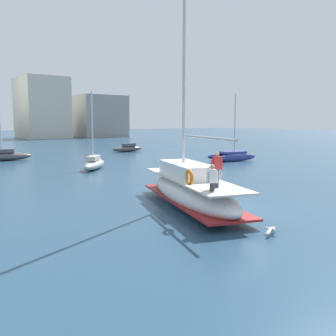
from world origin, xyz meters
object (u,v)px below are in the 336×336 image
(moored_sloop_near, at_px, (231,155))
(moored_cutter_left, at_px, (6,156))
(main_sailboat, at_px, (191,189))
(mooring_buoy, at_px, (207,183))
(moored_sloop_far, at_px, (128,148))
(moored_catamaran, at_px, (94,163))
(seagull, at_px, (271,229))

(moored_sloop_near, distance_m, moored_cutter_left, 25.55)
(moored_sloop_near, height_order, moored_cutter_left, moored_sloop_near)
(main_sailboat, distance_m, mooring_buoy, 6.57)
(main_sailboat, relative_size, moored_sloop_far, 2.10)
(moored_sloop_near, distance_m, moored_catamaran, 16.01)
(moored_sloop_near, relative_size, moored_cutter_left, 1.04)
(moored_cutter_left, bearing_deg, mooring_buoy, -75.03)
(moored_sloop_near, bearing_deg, moored_cutter_left, 143.26)
(main_sailboat, xyz_separation_m, moored_cutter_left, (-1.87, 29.96, -0.33))
(moored_sloop_near, bearing_deg, mooring_buoy, -142.29)
(main_sailboat, height_order, moored_sloop_far, main_sailboat)
(moored_sloop_near, relative_size, moored_catamaran, 1.06)
(main_sailboat, distance_m, moored_catamaran, 17.12)
(moored_sloop_far, xyz_separation_m, moored_catamaran, (-12.98, -15.78, 0.03))
(mooring_buoy, bearing_deg, moored_sloop_far, 69.42)
(main_sailboat, relative_size, moored_catamaran, 1.84)
(mooring_buoy, bearing_deg, moored_sloop_near, 37.71)
(main_sailboat, relative_size, seagull, 12.89)
(moored_catamaran, xyz_separation_m, moored_cutter_left, (-4.61, 13.07, 0.02))
(seagull, bearing_deg, moored_sloop_near, 46.32)
(main_sailboat, distance_m, moored_sloop_near, 23.69)
(moored_catamaran, xyz_separation_m, seagull, (-3.41, -22.40, -0.35))
(moored_catamaran, relative_size, moored_cutter_left, 0.98)
(moored_sloop_near, height_order, moored_catamaran, moored_sloop_near)
(moored_sloop_near, relative_size, mooring_buoy, 8.39)
(moored_catamaran, xyz_separation_m, mooring_buoy, (2.28, -12.72, -0.38))
(moored_sloop_far, height_order, moored_cutter_left, moored_cutter_left)
(seagull, xyz_separation_m, mooring_buoy, (5.69, 9.68, -0.03))
(moored_catamaran, bearing_deg, main_sailboat, -99.22)
(moored_sloop_near, distance_m, seagull, 27.91)
(main_sailboat, relative_size, moored_sloop_near, 1.73)
(moored_sloop_near, xyz_separation_m, mooring_buoy, (-13.58, -10.50, -0.42))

